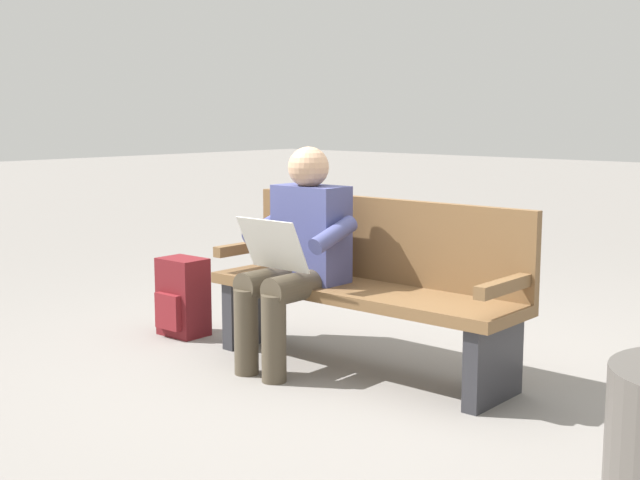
% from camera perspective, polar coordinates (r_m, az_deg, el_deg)
% --- Properties ---
extents(ground_plane, '(40.00, 40.00, 0.00)m').
position_cam_1_polar(ground_plane, '(4.57, 2.68, -8.69)').
color(ground_plane, gray).
extents(bench_near, '(1.81, 0.52, 0.90)m').
position_cam_1_polar(bench_near, '(4.51, 3.28, -2.91)').
color(bench_near, brown).
rests_on(bench_near, ground).
extents(person_seated, '(0.58, 0.58, 1.18)m').
position_cam_1_polar(person_seated, '(4.50, -1.55, -0.74)').
color(person_seated, '#474C84').
rests_on(person_seated, ground).
extents(backpack, '(0.29, 0.25, 0.48)m').
position_cam_1_polar(backpack, '(5.26, -9.26, -3.85)').
color(backpack, maroon).
rests_on(backpack, ground).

